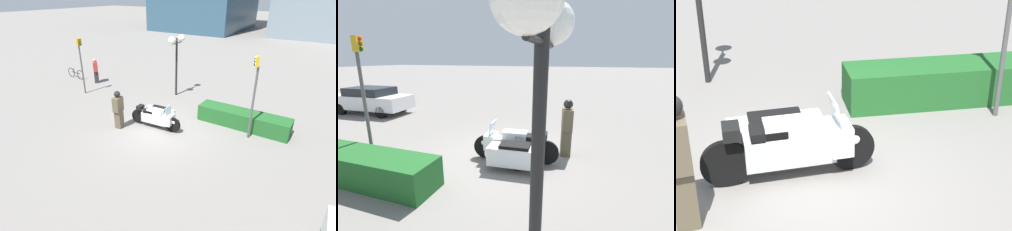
# 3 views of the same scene
# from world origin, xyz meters

# --- Properties ---
(ground_plane) EXTENTS (160.00, 160.00, 0.00)m
(ground_plane) POSITION_xyz_m (0.00, 0.00, 0.00)
(ground_plane) COLOR slate
(police_motorcycle) EXTENTS (2.53, 1.15, 1.18)m
(police_motorcycle) POSITION_xyz_m (-0.32, 0.56, 0.48)
(police_motorcycle) COLOR black
(police_motorcycle) RESTS_ON ground
(officer_rider) EXTENTS (0.37, 0.52, 1.77)m
(officer_rider) POSITION_xyz_m (-1.72, -0.63, 0.94)
(officer_rider) COLOR brown
(officer_rider) RESTS_ON ground
(hedge_bush_curbside) EXTENTS (4.16, 0.98, 0.75)m
(hedge_bush_curbside) POSITION_xyz_m (2.99, 2.55, 0.38)
(hedge_bush_curbside) COLOR #1E5623
(hedge_bush_curbside) RESTS_ON ground
(twin_lamp_post) EXTENTS (0.42, 1.45, 3.50)m
(twin_lamp_post) POSITION_xyz_m (-1.75, 4.37, 2.89)
(twin_lamp_post) COLOR black
(twin_lamp_post) RESTS_ON ground
(traffic_light_near) EXTENTS (0.22, 0.29, 3.52)m
(traffic_light_near) POSITION_xyz_m (3.52, 1.70, 2.30)
(traffic_light_near) COLOR #4C4C4C
(traffic_light_near) RESTS_ON ground
(parked_car_background) EXTENTS (4.38, 1.92, 1.44)m
(parked_car_background) POSITION_xyz_m (8.87, -2.94, 0.76)
(parked_car_background) COLOR silver
(parked_car_background) RESTS_ON ground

